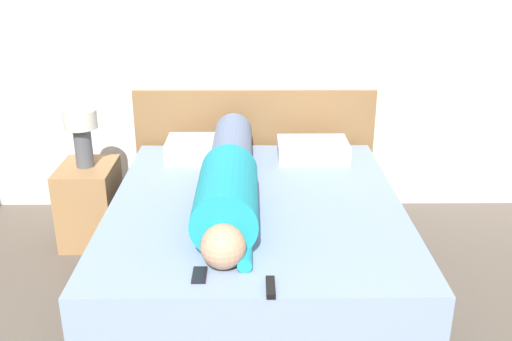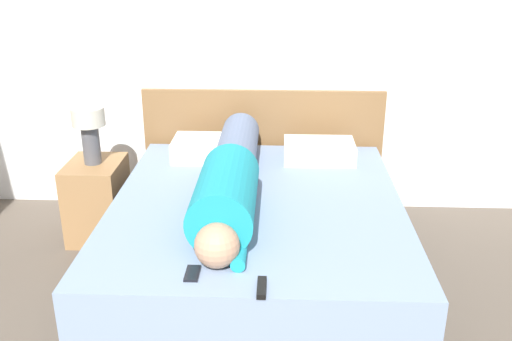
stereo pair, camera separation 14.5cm
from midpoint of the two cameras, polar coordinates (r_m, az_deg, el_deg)
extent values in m
cube|color=white|center=(4.23, 2.14, 12.99)|extent=(5.71, 0.06, 2.60)
cube|color=#7589A8|center=(3.45, 1.32, -7.18)|extent=(1.69, 1.97, 0.55)
cube|color=brown|center=(4.36, 1.65, 2.02)|extent=(1.81, 0.04, 0.94)
cube|color=olive|center=(4.12, -14.60, -2.86)|extent=(0.36, 0.46, 0.55)
cylinder|color=#4C4C51|center=(3.97, -15.15, 2.53)|extent=(0.12, 0.12, 0.27)
cylinder|color=beige|center=(3.91, -15.43, 5.23)|extent=(0.22, 0.22, 0.12)
sphere|color=tan|center=(2.64, -2.34, -7.52)|extent=(0.21, 0.21, 0.21)
cylinder|color=teal|center=(3.00, -1.70, -2.55)|extent=(0.33, 0.73, 0.33)
cylinder|color=slate|center=(3.75, -0.84, 2.02)|extent=(0.26, 0.87, 0.26)
cylinder|color=teal|center=(2.71, -0.13, -8.37)|extent=(0.07, 0.22, 0.07)
cube|color=silver|center=(3.97, -3.57, 2.22)|extent=(0.51, 0.33, 0.14)
cube|color=silver|center=(3.97, 7.37, 1.95)|extent=(0.48, 0.33, 0.13)
cube|color=black|center=(2.52, 2.25, -11.64)|extent=(0.04, 0.15, 0.02)
cube|color=black|center=(2.63, -4.79, -10.24)|extent=(0.06, 0.13, 0.01)
camera|label=1|loc=(0.07, -88.66, 0.54)|focal=40.00mm
camera|label=2|loc=(0.07, 91.34, -0.54)|focal=40.00mm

